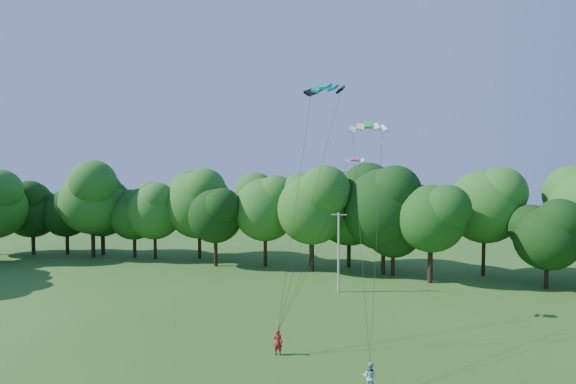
# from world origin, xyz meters

# --- Properties ---
(utility_pole) EXTENTS (1.51, 0.19, 7.52)m
(utility_pole) POSITION_xyz_m (3.09, 27.14, 3.89)
(utility_pole) COLOR #AAAAA2
(utility_pole) RESTS_ON ground
(kite_flyer_left) EXTENTS (0.58, 0.39, 1.58)m
(kite_flyer_left) POSITION_xyz_m (1.81, 11.74, 0.79)
(kite_flyer_left) COLOR #A51518
(kite_flyer_left) RESTS_ON ground
(kite_flyer_right) EXTENTS (0.83, 0.69, 1.54)m
(kite_flyer_right) POSITION_xyz_m (7.74, 8.59, 0.77)
(kite_flyer_right) COLOR #A6C9E6
(kite_flyer_right) RESTS_ON ground
(kite_teal) EXTENTS (2.79, 1.63, 0.60)m
(kite_teal) POSITION_xyz_m (4.06, 15.36, 17.10)
(kite_teal) COLOR #04928C
(kite_teal) RESTS_ON ground
(kite_green) EXTENTS (2.85, 1.63, 0.65)m
(kite_green) POSITION_xyz_m (6.53, 18.53, 14.76)
(kite_green) COLOR green
(kite_green) RESTS_ON ground
(kite_pink) EXTENTS (1.64, 0.92, 0.38)m
(kite_pink) POSITION_xyz_m (5.43, 19.89, 12.35)
(kite_pink) COLOR #DC3D85
(kite_pink) RESTS_ON ground
(tree_back_west) EXTENTS (8.84, 8.84, 12.86)m
(tree_back_west) POSITION_xyz_m (-30.84, 37.16, 8.03)
(tree_back_west) COLOR #2E2212
(tree_back_west) RESTS_ON ground
(tree_back_center) EXTENTS (9.96, 9.96, 14.48)m
(tree_back_center) POSITION_xyz_m (6.67, 35.68, 9.04)
(tree_back_center) COLOR black
(tree_back_center) RESTS_ON ground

